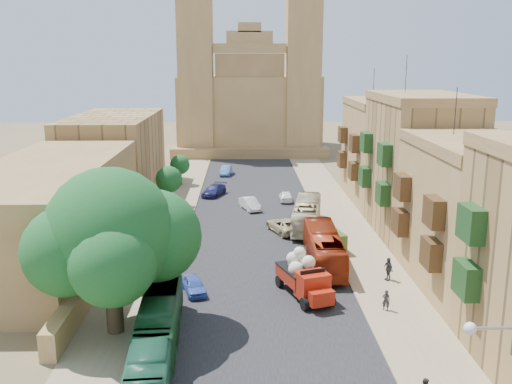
{
  "coord_description": "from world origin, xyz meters",
  "views": [
    {
      "loc": [
        -1.34,
        -29.68,
        16.93
      ],
      "look_at": [
        0.0,
        26.0,
        4.0
      ],
      "focal_mm": 40.0,
      "sensor_mm": 36.0,
      "label": 1
    }
  ],
  "objects_px": {
    "car_cream": "(284,225)",
    "bus_green_south": "(151,362)",
    "street_tree_b": "(153,205)",
    "red_truck": "(304,276)",
    "street_tree_a": "(130,242)",
    "bus_green_north": "(160,319)",
    "church": "(249,100)",
    "car_white_b": "(286,196)",
    "street_tree_d": "(180,165)",
    "olive_pickup": "(328,240)",
    "ficus_tree": "(112,237)",
    "car_white_a": "(250,204)",
    "car_blue_a": "(194,285)",
    "bus_cream_east": "(307,214)",
    "pedestrian_c": "(388,269)",
    "car_blue_b": "(226,171)",
    "car_dkblue": "(214,190)",
    "street_tree_c": "(169,180)",
    "pedestrian_a": "(386,300)",
    "bus_red_east": "(324,248)"
  },
  "relations": [
    {
      "from": "bus_red_east",
      "to": "car_blue_a",
      "type": "xyz_separation_m",
      "value": [
        -10.46,
        -5.58,
        -0.93
      ]
    },
    {
      "from": "car_blue_a",
      "to": "car_white_b",
      "type": "height_order",
      "value": "car_white_b"
    },
    {
      "from": "red_truck",
      "to": "car_blue_b",
      "type": "height_order",
      "value": "red_truck"
    },
    {
      "from": "car_blue_b",
      "to": "pedestrian_c",
      "type": "distance_m",
      "value": 44.75
    },
    {
      "from": "bus_green_south",
      "to": "pedestrian_c",
      "type": "distance_m",
      "value": 21.73
    },
    {
      "from": "red_truck",
      "to": "bus_green_north",
      "type": "distance_m",
      "value": 11.57
    },
    {
      "from": "red_truck",
      "to": "car_blue_b",
      "type": "distance_m",
      "value": 46.02
    },
    {
      "from": "ficus_tree",
      "to": "car_white_a",
      "type": "distance_m",
      "value": 32.03
    },
    {
      "from": "bus_cream_east",
      "to": "pedestrian_c",
      "type": "distance_m",
      "value": 15.15
    },
    {
      "from": "ficus_tree",
      "to": "bus_red_east",
      "type": "bearing_deg",
      "value": 38.14
    },
    {
      "from": "car_dkblue",
      "to": "church",
      "type": "bearing_deg",
      "value": 102.7
    },
    {
      "from": "street_tree_c",
      "to": "olive_pickup",
      "type": "xyz_separation_m",
      "value": [
        16.5,
        -16.0,
        -2.35
      ]
    },
    {
      "from": "street_tree_d",
      "to": "car_blue_a",
      "type": "distance_m",
      "value": 38.29
    },
    {
      "from": "bus_green_north",
      "to": "bus_cream_east",
      "type": "distance_m",
      "value": 26.45
    },
    {
      "from": "church",
      "to": "ficus_tree",
      "type": "distance_m",
      "value": 75.27
    },
    {
      "from": "bus_green_north",
      "to": "street_tree_b",
      "type": "bearing_deg",
      "value": 96.58
    },
    {
      "from": "bus_green_south",
      "to": "pedestrian_a",
      "type": "height_order",
      "value": "bus_green_south"
    },
    {
      "from": "bus_cream_east",
      "to": "street_tree_b",
      "type": "bearing_deg",
      "value": 19.1
    },
    {
      "from": "olive_pickup",
      "to": "car_dkblue",
      "type": "height_order",
      "value": "olive_pickup"
    },
    {
      "from": "red_truck",
      "to": "car_dkblue",
      "type": "height_order",
      "value": "red_truck"
    },
    {
      "from": "car_blue_a",
      "to": "car_white_b",
      "type": "bearing_deg",
      "value": 55.91
    },
    {
      "from": "car_blue_b",
      "to": "pedestrian_a",
      "type": "height_order",
      "value": "pedestrian_a"
    },
    {
      "from": "bus_cream_east",
      "to": "car_cream",
      "type": "bearing_deg",
      "value": 38.23
    },
    {
      "from": "church",
      "to": "olive_pickup",
      "type": "relative_size",
      "value": 7.77
    },
    {
      "from": "olive_pickup",
      "to": "bus_red_east",
      "type": "height_order",
      "value": "bus_red_east"
    },
    {
      "from": "olive_pickup",
      "to": "car_blue_a",
      "type": "height_order",
      "value": "olive_pickup"
    },
    {
      "from": "red_truck",
      "to": "bus_red_east",
      "type": "height_order",
      "value": "red_truck"
    },
    {
      "from": "street_tree_b",
      "to": "car_white_a",
      "type": "xyz_separation_m",
      "value": [
        9.5,
        10.26,
        -2.56
      ]
    },
    {
      "from": "car_blue_a",
      "to": "bus_green_north",
      "type": "bearing_deg",
      "value": -118.09
    },
    {
      "from": "bus_green_north",
      "to": "car_blue_a",
      "type": "bearing_deg",
      "value": 75.48
    },
    {
      "from": "ficus_tree",
      "to": "olive_pickup",
      "type": "bearing_deg",
      "value": 45.16
    },
    {
      "from": "church",
      "to": "street_tree_d",
      "type": "relative_size",
      "value": 8.64
    },
    {
      "from": "bus_green_south",
      "to": "car_blue_a",
      "type": "xyz_separation_m",
      "value": [
        1.27,
        12.23,
        -0.7
      ]
    },
    {
      "from": "street_tree_a",
      "to": "bus_red_east",
      "type": "height_order",
      "value": "street_tree_a"
    },
    {
      "from": "church",
      "to": "car_blue_a",
      "type": "height_order",
      "value": "church"
    },
    {
      "from": "car_cream",
      "to": "bus_green_south",
      "type": "bearing_deg",
      "value": 50.6
    },
    {
      "from": "street_tree_a",
      "to": "car_white_b",
      "type": "bearing_deg",
      "value": 61.91
    },
    {
      "from": "street_tree_d",
      "to": "car_dkblue",
      "type": "relative_size",
      "value": 0.88
    },
    {
      "from": "church",
      "to": "bus_cream_east",
      "type": "xyz_separation_m",
      "value": [
        5.24,
        -52.05,
        -8.04
      ]
    },
    {
      "from": "street_tree_d",
      "to": "bus_red_east",
      "type": "relative_size",
      "value": 0.39
    },
    {
      "from": "street_tree_a",
      "to": "bus_green_north",
      "type": "height_order",
      "value": "street_tree_a"
    },
    {
      "from": "bus_green_north",
      "to": "pedestrian_c",
      "type": "height_order",
      "value": "bus_green_north"
    },
    {
      "from": "street_tree_c",
      "to": "pedestrian_c",
      "type": "distance_m",
      "value": 31.19
    },
    {
      "from": "street_tree_b",
      "to": "red_truck",
      "type": "bearing_deg",
      "value": -48.27
    },
    {
      "from": "street_tree_c",
      "to": "car_dkblue",
      "type": "relative_size",
      "value": 1.02
    },
    {
      "from": "church",
      "to": "street_tree_c",
      "type": "bearing_deg",
      "value": -103.21
    },
    {
      "from": "bus_green_south",
      "to": "car_white_a",
      "type": "bearing_deg",
      "value": 77.22
    },
    {
      "from": "ficus_tree",
      "to": "pedestrian_c",
      "type": "relative_size",
      "value": 5.66
    },
    {
      "from": "bus_green_north",
      "to": "red_truck",
      "type": "bearing_deg",
      "value": 30.82
    },
    {
      "from": "church",
      "to": "bus_green_south",
      "type": "bearing_deg",
      "value": -94.44
    }
  ]
}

